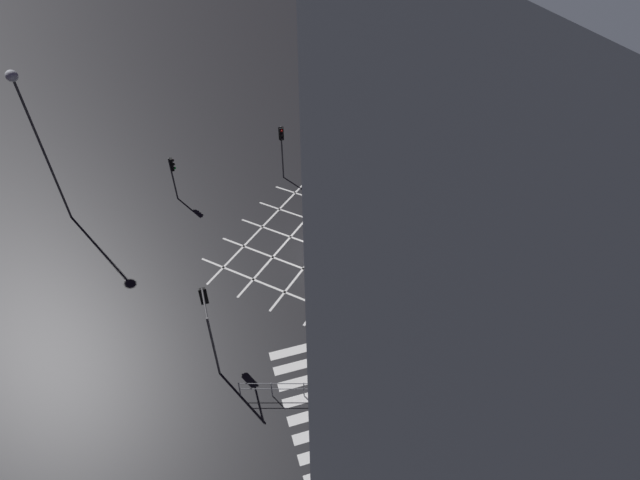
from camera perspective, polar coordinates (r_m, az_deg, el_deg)
name	(u,v)px	position (r m, az deg, el deg)	size (l,w,h in m)	color
ground_plane	(320,247)	(30.62, 0.00, -0.85)	(200.00, 200.00, 0.00)	black
road_markings	(367,338)	(26.04, 5.38, -11.10)	(14.24, 21.53, 0.01)	silver
traffic_light_nw_main	(173,170)	(34.61, -16.49, 7.68)	(0.39, 0.36, 3.24)	#424244
traffic_light_ne_main	(395,125)	(37.39, 8.54, 12.83)	(0.39, 0.36, 4.19)	#424244
traffic_light_sw_cross	(207,316)	(23.50, -12.74, -8.48)	(0.36, 2.17, 4.09)	#424244
traffic_light_ne_cross	(397,130)	(37.63, 8.82, 12.35)	(0.36, 0.39, 3.66)	#424244
traffic_light_median_north	(282,142)	(35.08, -4.39, 11.06)	(0.36, 0.39, 4.12)	#424244
street_lamp_west	(27,111)	(33.08, -30.51, 12.54)	(0.64, 0.64, 9.96)	#424244
pedestrian_railing	(320,388)	(23.50, 0.00, -16.54)	(7.03, 2.19, 1.05)	gray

